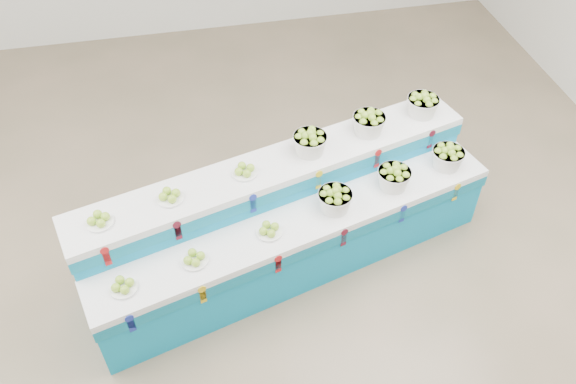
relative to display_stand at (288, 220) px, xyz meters
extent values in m
plane|color=#695E47|center=(-0.87, -0.43, -0.51)|extent=(10.00, 10.00, 0.00)
cylinder|color=white|center=(-1.46, -0.64, 0.26)|extent=(0.28, 0.28, 0.10)
cylinder|color=white|center=(-0.89, -0.49, 0.26)|extent=(0.28, 0.28, 0.10)
cylinder|color=white|center=(-0.23, -0.31, 0.26)|extent=(0.28, 0.28, 0.10)
cylinder|color=white|center=(-1.58, -0.19, 0.56)|extent=(0.28, 0.28, 0.10)
cylinder|color=white|center=(-1.01, -0.03, 0.56)|extent=(0.28, 0.28, 0.10)
cylinder|color=white|center=(-0.35, 0.15, 0.56)|extent=(0.28, 0.28, 0.10)
camera|label=1|loc=(-0.78, -3.64, 4.03)|focal=37.05mm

